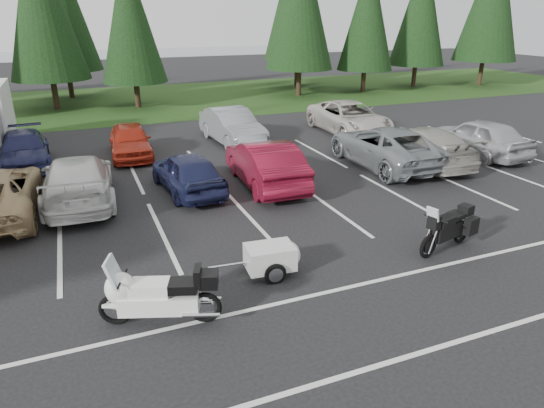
{
  "coord_description": "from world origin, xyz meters",
  "views": [
    {
      "loc": [
        -4.05,
        -11.71,
        5.84
      ],
      "look_at": [
        0.55,
        -0.5,
        1.06
      ],
      "focal_mm": 32.0,
      "sensor_mm": 36.0,
      "label": 1
    }
  ],
  "objects_px": {
    "car_near_4": "(187,172)",
    "car_far_3": "(232,126)",
    "car_far_4": "(349,118)",
    "car_near_6": "(385,146)",
    "car_near_7": "(422,146)",
    "adventure_motorcycle": "(447,225)",
    "car_near_3": "(78,180)",
    "car_far_1": "(24,150)",
    "car_far_2": "(130,141)",
    "touring_motorcycle": "(159,291)",
    "car_near_5": "(265,163)",
    "cargo_trailer": "(270,260)",
    "car_near_8": "(479,137)"
  },
  "relations": [
    {
      "from": "car_near_4",
      "to": "car_far_3",
      "type": "xyz_separation_m",
      "value": [
        3.55,
        5.95,
        0.09
      ]
    },
    {
      "from": "car_far_4",
      "to": "car_near_6",
      "type": "bearing_deg",
      "value": -104.69
    },
    {
      "from": "car_near_6",
      "to": "car_near_7",
      "type": "xyz_separation_m",
      "value": [
        1.52,
        -0.39,
        -0.04
      ]
    },
    {
      "from": "car_near_7",
      "to": "adventure_motorcycle",
      "type": "height_order",
      "value": "car_near_7"
    },
    {
      "from": "car_near_3",
      "to": "car_far_1",
      "type": "relative_size",
      "value": 1.16
    },
    {
      "from": "car_far_1",
      "to": "car_far_2",
      "type": "relative_size",
      "value": 1.11
    },
    {
      "from": "car_far_4",
      "to": "touring_motorcycle",
      "type": "bearing_deg",
      "value": -131.03
    },
    {
      "from": "car_near_4",
      "to": "adventure_motorcycle",
      "type": "xyz_separation_m",
      "value": [
        5.22,
        -7.01,
        -0.01
      ]
    },
    {
      "from": "car_near_5",
      "to": "cargo_trailer",
      "type": "distance_m",
      "value": 6.51
    },
    {
      "from": "car_near_5",
      "to": "car_far_3",
      "type": "height_order",
      "value": "car_near_5"
    },
    {
      "from": "car_near_4",
      "to": "adventure_motorcycle",
      "type": "bearing_deg",
      "value": 121.5
    },
    {
      "from": "car_near_5",
      "to": "car_far_2",
      "type": "bearing_deg",
      "value": -51.7
    },
    {
      "from": "car_near_4",
      "to": "car_near_8",
      "type": "height_order",
      "value": "car_near_8"
    },
    {
      "from": "car_near_5",
      "to": "car_near_4",
      "type": "bearing_deg",
      "value": -4.4
    },
    {
      "from": "car_far_1",
      "to": "car_near_8",
      "type": "bearing_deg",
      "value": -21.26
    },
    {
      "from": "car_near_4",
      "to": "car_near_5",
      "type": "relative_size",
      "value": 0.85
    },
    {
      "from": "car_near_4",
      "to": "car_near_5",
      "type": "xyz_separation_m",
      "value": [
        2.75,
        -0.36,
        0.1
      ]
    },
    {
      "from": "car_near_7",
      "to": "car_near_8",
      "type": "distance_m",
      "value": 3.14
    },
    {
      "from": "car_near_3",
      "to": "car_near_4",
      "type": "bearing_deg",
      "value": 176.85
    },
    {
      "from": "car_far_1",
      "to": "car_far_3",
      "type": "bearing_deg",
      "value": -1.48
    },
    {
      "from": "car_far_1",
      "to": "car_near_7",
      "type": "bearing_deg",
      "value": -25.01
    },
    {
      "from": "car_far_3",
      "to": "car_far_4",
      "type": "relative_size",
      "value": 0.86
    },
    {
      "from": "car_near_4",
      "to": "touring_motorcycle",
      "type": "xyz_separation_m",
      "value": [
        -2.29,
        -7.44,
        0.03
      ]
    },
    {
      "from": "car_near_3",
      "to": "car_near_5",
      "type": "xyz_separation_m",
      "value": [
        6.29,
        -0.71,
        0.04
      ]
    },
    {
      "from": "car_near_8",
      "to": "car_far_4",
      "type": "xyz_separation_m",
      "value": [
        -3.01,
        5.82,
        -0.02
      ]
    },
    {
      "from": "car_near_7",
      "to": "touring_motorcycle",
      "type": "bearing_deg",
      "value": 33.72
    },
    {
      "from": "car_near_3",
      "to": "car_near_5",
      "type": "relative_size",
      "value": 1.07
    },
    {
      "from": "car_near_3",
      "to": "car_far_3",
      "type": "relative_size",
      "value": 1.09
    },
    {
      "from": "car_near_8",
      "to": "car_far_1",
      "type": "relative_size",
      "value": 1.04
    },
    {
      "from": "car_near_3",
      "to": "cargo_trailer",
      "type": "height_order",
      "value": "car_near_3"
    },
    {
      "from": "car_near_5",
      "to": "car_near_6",
      "type": "distance_m",
      "value": 5.44
    },
    {
      "from": "car_near_5",
      "to": "cargo_trailer",
      "type": "xyz_separation_m",
      "value": [
        -2.28,
        -6.08,
        -0.44
      ]
    },
    {
      "from": "cargo_trailer",
      "to": "adventure_motorcycle",
      "type": "bearing_deg",
      "value": -1.86
    },
    {
      "from": "car_near_8",
      "to": "cargo_trailer",
      "type": "bearing_deg",
      "value": 24.85
    },
    {
      "from": "car_near_8",
      "to": "touring_motorcycle",
      "type": "xyz_separation_m",
      "value": [
        -15.12,
        -7.25,
        -0.07
      ]
    },
    {
      "from": "touring_motorcycle",
      "to": "car_far_3",
      "type": "bearing_deg",
      "value": 86.28
    },
    {
      "from": "car_far_3",
      "to": "touring_motorcycle",
      "type": "bearing_deg",
      "value": -117.86
    },
    {
      "from": "car_far_3",
      "to": "touring_motorcycle",
      "type": "xyz_separation_m",
      "value": [
        -5.85,
        -13.39,
        -0.06
      ]
    },
    {
      "from": "adventure_motorcycle",
      "to": "car_far_1",
      "type": "bearing_deg",
      "value": 115.3
    },
    {
      "from": "car_near_7",
      "to": "car_far_2",
      "type": "xyz_separation_m",
      "value": [
        -10.96,
        5.66,
        -0.06
      ]
    },
    {
      "from": "car_near_5",
      "to": "car_near_8",
      "type": "height_order",
      "value": "car_near_5"
    },
    {
      "from": "car_near_5",
      "to": "car_near_8",
      "type": "relative_size",
      "value": 1.04
    },
    {
      "from": "car_near_3",
      "to": "car_near_7",
      "type": "bearing_deg",
      "value": 179.57
    },
    {
      "from": "car_near_8",
      "to": "car_far_3",
      "type": "distance_m",
      "value": 11.12
    },
    {
      "from": "car_near_7",
      "to": "car_near_8",
      "type": "height_order",
      "value": "car_near_8"
    },
    {
      "from": "car_far_3",
      "to": "car_near_3",
      "type": "bearing_deg",
      "value": -145.94
    },
    {
      "from": "car_near_8",
      "to": "touring_motorcycle",
      "type": "relative_size",
      "value": 1.77
    },
    {
      "from": "car_far_4",
      "to": "adventure_motorcycle",
      "type": "xyz_separation_m",
      "value": [
        -4.59,
        -12.63,
        -0.09
      ]
    },
    {
      "from": "car_far_2",
      "to": "cargo_trailer",
      "type": "xyz_separation_m",
      "value": [
        1.74,
        -11.79,
        -0.33
      ]
    },
    {
      "from": "car_far_4",
      "to": "car_near_7",
      "type": "bearing_deg",
      "value": -89.39
    }
  ]
}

